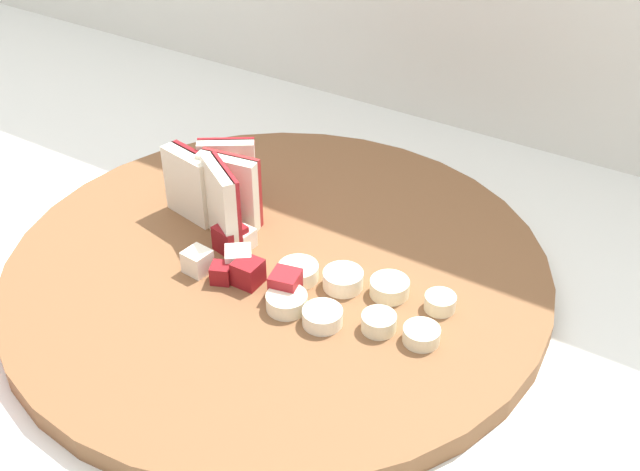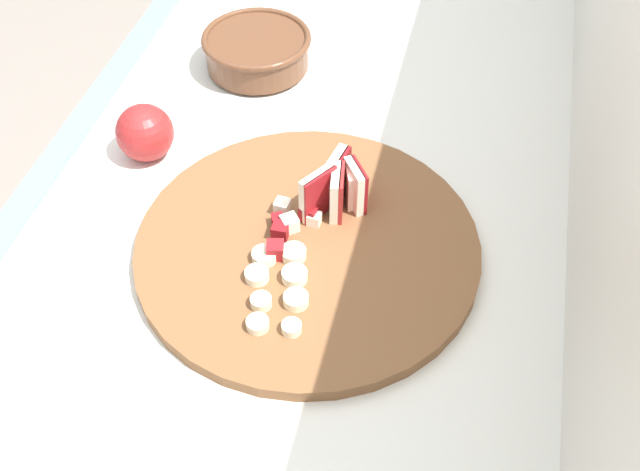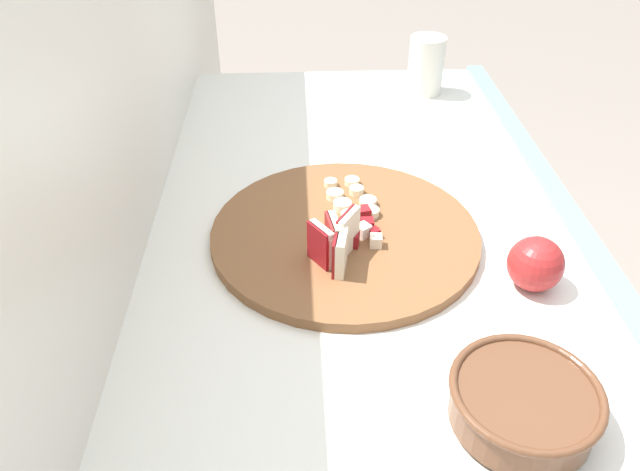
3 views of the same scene
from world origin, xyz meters
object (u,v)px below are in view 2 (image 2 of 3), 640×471
(banana_slice_rows, at_px, (278,283))
(whole_apple, at_px, (145,133))
(apple_dice_pile, at_px, (291,224))
(ceramic_bowl, at_px, (257,50))
(apple_wedge_fan, at_px, (338,186))
(cutting_board, at_px, (308,247))

(banana_slice_rows, relative_size, whole_apple, 1.73)
(apple_dice_pile, bearing_deg, banana_slice_rows, 5.72)
(banana_slice_rows, xyz_separation_m, ceramic_bowl, (-0.42, -0.15, 0.01))
(apple_wedge_fan, xyz_separation_m, apple_dice_pile, (0.06, -0.05, -0.02))
(cutting_board, height_order, banana_slice_rows, banana_slice_rows)
(cutting_board, height_order, ceramic_bowl, ceramic_bowl)
(apple_dice_pile, distance_m, whole_apple, 0.25)
(apple_dice_pile, xyz_separation_m, whole_apple, (-0.11, -0.23, 0.01))
(cutting_board, xyz_separation_m, apple_wedge_fan, (-0.07, 0.02, 0.04))
(banana_slice_rows, distance_m, whole_apple, 0.31)
(apple_dice_pile, relative_size, ceramic_bowl, 0.56)
(cutting_board, relative_size, apple_dice_pile, 4.44)
(cutting_board, relative_size, banana_slice_rows, 3.09)
(whole_apple, bearing_deg, banana_slice_rows, 50.70)
(apple_wedge_fan, bearing_deg, banana_slice_rows, -14.21)
(apple_wedge_fan, distance_m, whole_apple, 0.28)
(apple_dice_pile, height_order, ceramic_bowl, ceramic_bowl)
(apple_wedge_fan, bearing_deg, whole_apple, -100.16)
(cutting_board, height_order, whole_apple, whole_apple)
(apple_dice_pile, xyz_separation_m, banana_slice_rows, (0.09, 0.01, -0.00))
(apple_wedge_fan, xyz_separation_m, banana_slice_rows, (0.15, -0.04, -0.02))
(whole_apple, bearing_deg, ceramic_bowl, 159.16)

